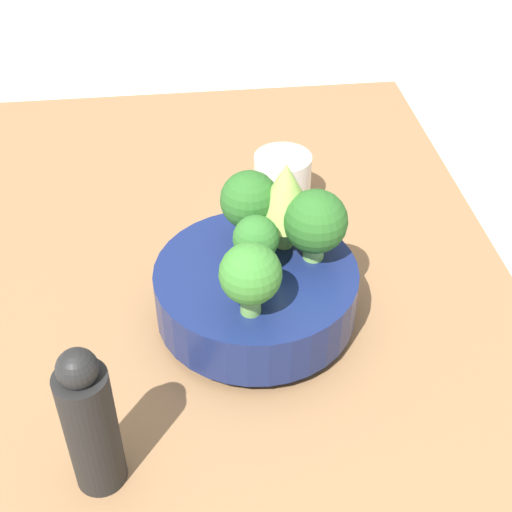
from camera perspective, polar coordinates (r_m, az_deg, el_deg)
The scene contains 10 objects.
ground_plane at distance 0.83m, azimuth -2.25°, elevation -8.56°, with size 6.00×6.00×0.00m, color silver.
table at distance 0.81m, azimuth -2.29°, elevation -7.48°, with size 1.19×0.71×0.05m.
bowl at distance 0.78m, azimuth 0.00°, elevation -2.91°, with size 0.22×0.22×0.07m.
broccoli_floret_front at distance 0.75m, azimuth 4.77°, elevation 2.70°, with size 0.07×0.07×0.08m.
broccoli_floret_center at distance 0.74m, azimuth 0.00°, elevation 1.24°, with size 0.05×0.05×0.07m.
broccoli_floret_right at distance 0.77m, azimuth -0.52°, elevation 4.31°, with size 0.06×0.06×0.09m.
romanesco_piece_near at distance 0.76m, azimuth 2.39°, elevation 5.04°, with size 0.07×0.07×0.11m.
broccoli_floret_left at distance 0.68m, azimuth -0.45°, elevation -1.54°, with size 0.06×0.06×0.08m.
cup at distance 0.97m, azimuth 2.12°, elevation 6.05°, with size 0.08×0.08×0.08m.
pepper_mill at distance 0.64m, azimuth -13.14°, elevation -12.87°, with size 0.05×0.05×0.16m.
Camera 1 is at (-0.55, 0.03, 0.62)m, focal length 50.00 mm.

